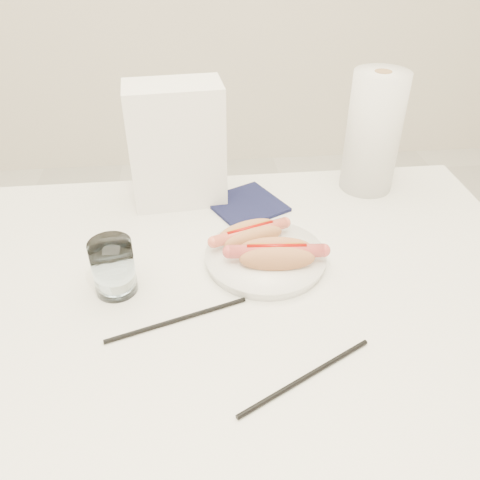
{
  "coord_description": "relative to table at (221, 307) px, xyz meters",
  "views": [
    {
      "loc": [
        -0.04,
        -0.69,
        1.33
      ],
      "look_at": [
        0.04,
        0.03,
        0.82
      ],
      "focal_mm": 37.42,
      "sensor_mm": 36.0,
      "label": 1
    }
  ],
  "objects": [
    {
      "name": "hotdog_right",
      "position": [
        0.1,
        0.02,
        0.1
      ],
      "size": [
        0.17,
        0.08,
        0.05
      ],
      "rotation": [
        0.0,
        0.0,
        -0.08
      ],
      "color": "#C0794B",
      "rests_on": "plate"
    },
    {
      "name": "napkin_box",
      "position": [
        -0.07,
        0.3,
        0.19
      ],
      "size": [
        0.21,
        0.13,
        0.26
      ],
      "primitive_type": "cube",
      "rotation": [
        0.0,
        0.0,
        0.08
      ],
      "color": "white",
      "rests_on": "table"
    },
    {
      "name": "table",
      "position": [
        0.0,
        0.0,
        0.0
      ],
      "size": [
        1.2,
        0.8,
        0.75
      ],
      "color": "white",
      "rests_on": "ground"
    },
    {
      "name": "navy_napkin",
      "position": [
        0.08,
        0.25,
        0.06
      ],
      "size": [
        0.19,
        0.19,
        0.01
      ],
      "primitive_type": "cube",
      "rotation": [
        0.0,
        0.0,
        0.47
      ],
      "color": "#101333",
      "rests_on": "table"
    },
    {
      "name": "hotdog_left",
      "position": [
        0.06,
        0.09,
        0.1
      ],
      "size": [
        0.15,
        0.1,
        0.04
      ],
      "rotation": [
        0.0,
        0.0,
        0.34
      ],
      "color": "#C17E4D",
      "rests_on": "plate"
    },
    {
      "name": "plate",
      "position": [
        0.09,
        0.05,
        0.07
      ],
      "size": [
        0.23,
        0.23,
        0.02
      ],
      "primitive_type": "cylinder",
      "rotation": [
        0.0,
        0.0,
        -0.06
      ],
      "color": "white",
      "rests_on": "table"
    },
    {
      "name": "water_glass",
      "position": [
        -0.18,
        -0.0,
        0.11
      ],
      "size": [
        0.07,
        0.07,
        0.1
      ],
      "primitive_type": "cylinder",
      "color": "white",
      "rests_on": "table"
    },
    {
      "name": "chopstick_near",
      "position": [
        -0.08,
        -0.09,
        0.06
      ],
      "size": [
        0.23,
        0.08,
        0.01
      ],
      "primitive_type": "cylinder",
      "rotation": [
        0.0,
        1.57,
        0.31
      ],
      "color": "black",
      "rests_on": "table"
    },
    {
      "name": "paper_towel_roll",
      "position": [
        0.36,
        0.31,
        0.19
      ],
      "size": [
        0.16,
        0.16,
        0.27
      ],
      "primitive_type": "cylinder",
      "rotation": [
        0.0,
        0.0,
        0.43
      ],
      "color": "white",
      "rests_on": "table"
    },
    {
      "name": "chopstick_far",
      "position": [
        0.11,
        -0.23,
        0.06
      ],
      "size": [
        0.22,
        0.12,
        0.01
      ],
      "primitive_type": "cylinder",
      "rotation": [
        0.0,
        1.57,
        0.49
      ],
      "color": "black",
      "rests_on": "table"
    }
  ]
}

